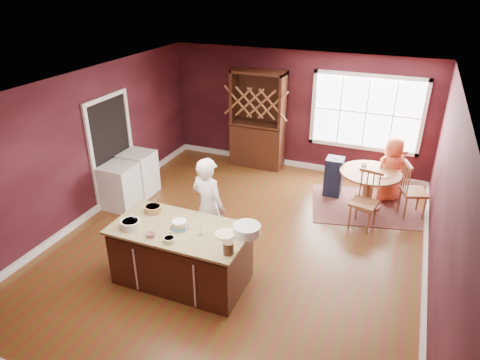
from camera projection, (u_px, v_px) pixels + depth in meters
name	position (u px, v px, depth m)	size (l,w,h in m)	color
room_shell	(240.00, 171.00, 6.79)	(7.00, 7.00, 7.00)	maroon
window	(366.00, 113.00, 9.11)	(2.36, 0.10, 1.66)	white
doorway	(112.00, 151.00, 8.44)	(0.08, 1.26, 2.13)	white
kitchen_island	(182.00, 256.00, 6.30)	(1.98, 1.04, 0.92)	#431913
dining_table	(369.00, 182.00, 8.29)	(1.15, 1.15, 0.75)	brown
baker	(208.00, 208.00, 6.75)	(0.62, 0.41, 1.70)	white
layer_cake	(179.00, 225.00, 6.06)	(0.28, 0.28, 0.12)	white
bowl_blue	(130.00, 224.00, 6.08)	(0.28, 0.28, 0.11)	white
bowl_yellow	(153.00, 209.00, 6.48)	(0.27, 0.27, 0.10)	olive
bowl_pink	(150.00, 235.00, 5.88)	(0.14, 0.14, 0.05)	silver
bowl_olive	(169.00, 240.00, 5.77)	(0.17, 0.17, 0.06)	beige
drinking_glass	(199.00, 230.00, 5.90)	(0.07, 0.07, 0.14)	silver
dinner_plate	(225.00, 234.00, 5.93)	(0.30, 0.30, 0.02)	beige
white_tub	(247.00, 230.00, 5.93)	(0.39, 0.39, 0.13)	white
stoneware_crock	(228.00, 248.00, 5.50)	(0.14, 0.14, 0.17)	brown
rug	(366.00, 206.00, 8.52)	(2.09, 1.61, 0.01)	brown
chair_east	(415.00, 189.00, 7.98)	(0.46, 0.44, 1.09)	brown
chair_south	(364.00, 201.00, 7.61)	(0.45, 0.43, 1.07)	brown
chair_north	(391.00, 171.00, 8.78)	(0.44, 0.42, 1.04)	olive
seated_woman	(391.00, 170.00, 8.49)	(0.65, 0.43, 1.33)	#DD5835
high_chair	(334.00, 176.00, 8.78)	(0.34, 0.34, 0.85)	#1A1E3C
toddler	(335.00, 157.00, 8.71)	(0.18, 0.14, 0.26)	#8CA5BF
table_plate	(383.00, 176.00, 8.02)	(0.22, 0.22, 0.02)	beige
table_cup	(364.00, 166.00, 8.32)	(0.12, 0.12, 0.10)	white
hutch	(258.00, 120.00, 9.86)	(1.23, 0.51, 2.25)	black
washer	(120.00, 186.00, 8.32)	(0.61, 0.59, 0.88)	white
dryer	(139.00, 173.00, 8.85)	(0.62, 0.60, 0.90)	silver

